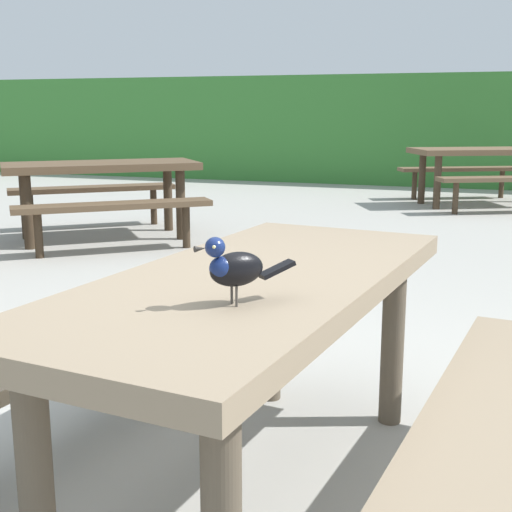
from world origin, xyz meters
The scene contains 6 objects.
ground_plane centered at (0.00, 0.00, 0.00)m, with size 60.00×60.00×0.00m, color #A3A099.
hedge_wall centered at (0.00, 10.50, 0.89)m, with size 28.00×2.07×1.79m, color #387A33.
picnic_table_foreground centered at (-0.03, 0.02, 0.56)m, with size 1.86×1.89×0.74m.
bird_grackle centered at (0.05, -0.34, 0.84)m, with size 0.21×0.23×0.18m.
picnic_table_mid_left centered at (-2.92, 3.81, 0.56)m, with size 2.39×2.38×0.74m.
picnic_table_mid_right centered at (0.44, 7.54, 0.56)m, with size 2.29×2.27×0.74m.
Camera 1 is at (0.68, -1.96, 1.24)m, focal length 48.72 mm.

